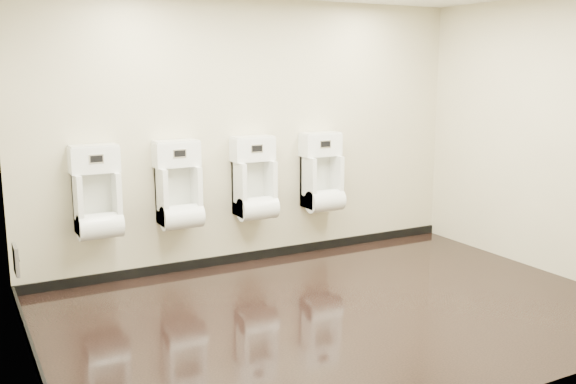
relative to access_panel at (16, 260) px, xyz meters
name	(u,v)px	position (x,y,z in m)	size (l,w,h in m)	color
ground	(341,311)	(2.48, -1.20, -0.50)	(5.00, 3.50, 0.00)	black
back_wall	(254,133)	(2.48, 0.55, 0.90)	(5.00, 0.02, 2.80)	beige
front_wall	(505,185)	(2.48, -2.95, 0.90)	(5.00, 0.02, 2.80)	beige
left_wall	(21,175)	(-0.02, -1.20, 0.90)	(0.02, 3.50, 2.80)	beige
right_wall	(551,137)	(4.98, -1.20, 0.90)	(0.02, 3.50, 2.80)	beige
tile_overlay_left	(22,175)	(-0.01, -1.20, 0.90)	(0.01, 3.50, 2.80)	white
skirting_back	(256,255)	(2.48, 0.54, -0.45)	(5.00, 0.02, 0.10)	black
skirting_left	(38,368)	(-0.01, -1.20, -0.45)	(0.02, 3.50, 0.10)	black
access_panel	(16,260)	(0.00, 0.00, 0.00)	(0.04, 0.25, 0.25)	#9E9EA3
urinal_0	(97,199)	(0.78, 0.40, 0.38)	(0.46, 0.35, 0.86)	white
urinal_1	(179,191)	(1.58, 0.40, 0.38)	(0.46, 0.35, 0.86)	white
urinal_2	(255,184)	(2.41, 0.40, 0.38)	(0.46, 0.35, 0.86)	white
urinal_3	(322,178)	(3.24, 0.40, 0.38)	(0.46, 0.35, 0.86)	white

